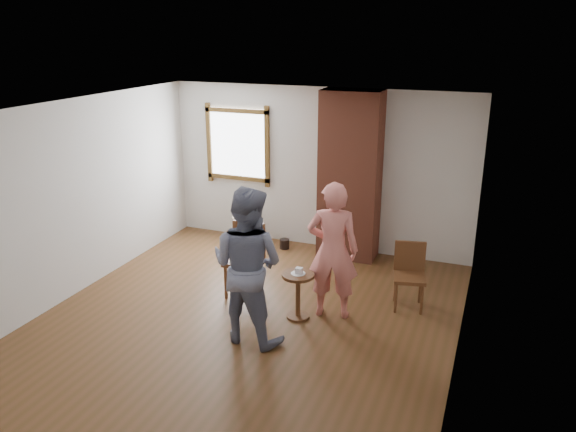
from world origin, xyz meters
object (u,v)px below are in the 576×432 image
(side_table, at_px, (298,288))
(person_pink, at_px, (333,251))
(dining_chair_left, at_px, (246,255))
(dining_chair_right, at_px, (409,272))
(man, at_px, (247,265))
(stoneware_crock, at_px, (243,230))

(side_table, relative_size, person_pink, 0.34)
(dining_chair_left, xyz_separation_m, side_table, (0.91, -0.42, -0.15))
(dining_chair_right, height_order, person_pink, person_pink)
(dining_chair_left, distance_m, dining_chair_right, 2.17)
(man, bearing_deg, dining_chair_left, -56.88)
(dining_chair_right, bearing_deg, dining_chair_left, 178.51)
(stoneware_crock, xyz_separation_m, dining_chair_right, (2.98, -1.26, 0.25))
(stoneware_crock, height_order, man, man)
(side_table, bearing_deg, dining_chair_left, 155.09)
(dining_chair_left, bearing_deg, dining_chair_right, 8.52)
(dining_chair_left, distance_m, side_table, 1.01)
(person_pink, bearing_deg, dining_chair_left, -19.98)
(stoneware_crock, relative_size, dining_chair_left, 0.47)
(person_pink, bearing_deg, stoneware_crock, -52.74)
(dining_chair_right, relative_size, man, 0.46)
(stoneware_crock, bearing_deg, person_pink, -41.30)
(stoneware_crock, relative_size, man, 0.25)
(dining_chair_left, relative_size, side_table, 1.64)
(stoneware_crock, bearing_deg, side_table, -49.99)
(man, relative_size, person_pink, 1.06)
(side_table, distance_m, man, 0.91)
(side_table, relative_size, man, 0.33)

